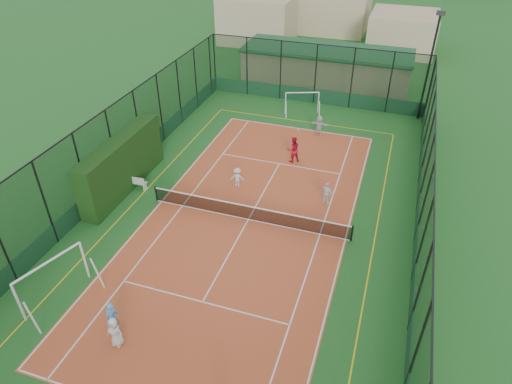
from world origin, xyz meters
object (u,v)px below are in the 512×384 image
clubhouse (326,66)px  futsal_goal_far (302,103)px  white_bench (134,181)px  child_near_left (115,332)px  child_near_mid (113,317)px  coach (293,150)px  child_far_left (237,177)px  child_far_right (327,193)px  futsal_goal_near (53,280)px  child_far_back (319,125)px  floodlight_ne (429,68)px

clubhouse → futsal_goal_far: 7.39m
white_bench → child_near_left: 11.70m
clubhouse → white_bench: clubhouse is taller
child_near_mid → coach: 16.37m
white_bench → child_far_left: (6.06, 2.17, 0.19)m
white_bench → child_far_right: child_far_right is taller
futsal_goal_near → child_far_left: 12.13m
futsal_goal_far → child_far_back: (2.11, -3.25, -0.13)m
child_far_left → coach: 4.74m
child_near_left → white_bench: bearing=119.5°
child_far_back → coach: (-0.86, -4.41, 0.16)m
child_near_mid → child_far_right: 13.65m
floodlight_ne → child_far_left: size_ratio=6.31×
floodlight_ne → child_far_left: (-10.34, -13.62, -3.46)m
floodlight_ne → futsal_goal_near: size_ratio=2.43×
child_near_left → coach: bearing=81.2°
floodlight_ne → child_near_mid: size_ratio=5.55×
futsal_goal_far → child_far_back: bearing=-77.3°
coach → child_far_left: bearing=24.5°
clubhouse → child_near_left: bearing=-94.4°
clubhouse → white_bench: (-7.80, -21.19, -1.10)m
child_near_left → coach: size_ratio=0.82×
futsal_goal_near → child_far_back: 21.21m
child_near_left → child_far_back: bearing=81.2°
child_near_left → floodlight_ne: bearing=69.3°
futsal_goal_far → child_far_left: futsal_goal_far is taller
floodlight_ne → child_near_left: (-11.03, -26.18, -3.37)m
floodlight_ne → child_near_left: bearing=-112.8°
child_far_left → coach: bearing=-129.7°
child_far_left → child_far_right: child_far_right is taller
clubhouse → child_near_mid: (-2.94, -30.95, -0.82)m
futsal_goal_near → coach: futsal_goal_near is taller
child_far_left → child_far_right: size_ratio=0.89×
child_near_left → child_far_left: child_near_left is taller
futsal_goal_far → child_far_back: size_ratio=1.85×
white_bench → futsal_goal_far: size_ratio=0.62×
child_far_back → coach: coach is taller
futsal_goal_far → child_far_back: futsal_goal_far is taller
futsal_goal_far → white_bench: bearing=-138.2°
child_near_left → child_far_right: bearing=65.3°
white_bench → child_far_back: (9.42, 10.60, 0.28)m
futsal_goal_near → child_near_mid: 3.56m
white_bench → child_far_back: 14.18m
clubhouse → floodlight_ne: bearing=-32.1°
child_far_back → clubhouse: bearing=-78.2°
floodlight_ne → clubhouse: bearing=147.9°
child_far_back → child_near_left: bearing=82.1°
child_near_mid → child_far_right: bearing=40.5°
clubhouse → child_near_mid: clubhouse is taller
child_far_left → child_near_mid: bearing=76.5°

